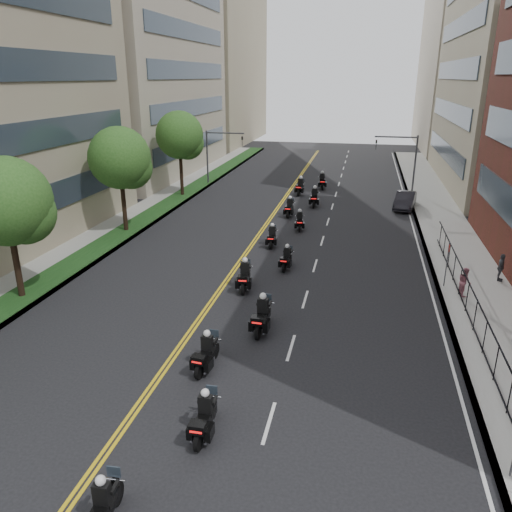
{
  "coord_description": "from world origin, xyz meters",
  "views": [
    {
      "loc": [
        5.68,
        -8.54,
        10.9
      ],
      "look_at": [
        0.41,
        15.83,
        1.88
      ],
      "focal_mm": 35.0,
      "sensor_mm": 36.0,
      "label": 1
    }
  ],
  "objects": [
    {
      "name": "motorcycle_4",
      "position": [
        -0.17,
        15.64,
        0.7
      ],
      "size": [
        0.69,
        2.41,
        1.78
      ],
      "rotation": [
        0.0,
        0.0,
        0.11
      ],
      "color": "black",
      "rests_on": "ground"
    },
    {
      "name": "motorcycle_7",
      "position": [
        1.26,
        27.37,
        0.62
      ],
      "size": [
        0.64,
        2.14,
        1.58
      ],
      "rotation": [
        0.0,
        0.0,
        0.13
      ],
      "color": "black",
      "rests_on": "ground"
    },
    {
      "name": "pedestrian_c",
      "position": [
        13.5,
        19.44,
        0.93
      ],
      "size": [
        0.63,
        0.99,
        1.56
      ],
      "primitive_type": "imported",
      "rotation": [
        0.0,
        0.0,
        1.27
      ],
      "color": "#393B40",
      "rests_on": "sidewalk_right"
    },
    {
      "name": "building_left_far",
      "position": [
        -22.0,
        78.0,
        13.0
      ],
      "size": [
        16.0,
        28.0,
        26.0
      ],
      "primitive_type": "cube",
      "color": "gray",
      "rests_on": "ground"
    },
    {
      "name": "motorcycle_8",
      "position": [
        -0.05,
        30.99,
        0.67
      ],
      "size": [
        0.53,
        2.29,
        1.69
      ],
      "rotation": [
        0.0,
        0.0,
        -0.03
      ],
      "color": "black",
      "rests_on": "ground"
    },
    {
      "name": "iron_fence",
      "position": [
        11.0,
        12.0,
        0.9
      ],
      "size": [
        0.05,
        28.0,
        1.5
      ],
      "color": "black",
      "rests_on": "sidewalk_right"
    },
    {
      "name": "motorcycle_1",
      "position": [
        1.3,
        3.98,
        0.65
      ],
      "size": [
        0.51,
        2.22,
        1.64
      ],
      "rotation": [
        0.0,
        0.0,
        0.01
      ],
      "color": "black",
      "rests_on": "ground"
    },
    {
      "name": "parked_sedan",
      "position": [
        9.4,
        35.6,
        0.73
      ],
      "size": [
        2.28,
        4.63,
        1.46
      ],
      "primitive_type": "imported",
      "rotation": [
        0.0,
        0.0,
        -0.17
      ],
      "color": "black",
      "rests_on": "ground"
    },
    {
      "name": "motorcycle_5",
      "position": [
        1.56,
        19.16,
        0.6
      ],
      "size": [
        0.53,
        2.06,
        1.52
      ],
      "rotation": [
        0.0,
        0.0,
        -0.07
      ],
      "color": "black",
      "rests_on": "ground"
    },
    {
      "name": "motorcycle_6",
      "position": [
        -0.06,
        23.11,
        0.63
      ],
      "size": [
        0.56,
        2.16,
        1.59
      ],
      "rotation": [
        0.0,
        0.0,
        0.07
      ],
      "color": "black",
      "rests_on": "ground"
    },
    {
      "name": "building_right_far",
      "position": [
        21.5,
        78.0,
        13.0
      ],
      "size": [
        15.0,
        28.0,
        26.0
      ],
      "primitive_type": "cube",
      "color": "#AA9F89",
      "rests_on": "ground"
    },
    {
      "name": "motorcycle_9",
      "position": [
        1.61,
        34.76,
        0.73
      ],
      "size": [
        0.59,
        2.51,
        1.85
      ],
      "rotation": [
        0.0,
        0.0,
        0.04
      ],
      "color": "black",
      "rests_on": "ground"
    },
    {
      "name": "sidewalk_right",
      "position": [
        12.0,
        25.0,
        0.07
      ],
      "size": [
        4.0,
        90.0,
        0.15
      ],
      "primitive_type": "cube",
      "color": "gray",
      "rests_on": "ground"
    },
    {
      "name": "motorcycle_11",
      "position": [
        1.6,
        42.34,
        0.72
      ],
      "size": [
        0.74,
        2.45,
        1.81
      ],
      "rotation": [
        0.0,
        0.0,
        0.13
      ],
      "color": "black",
      "rests_on": "ground"
    },
    {
      "name": "motorcycle_2",
      "position": [
        0.18,
        7.68,
        0.65
      ],
      "size": [
        0.61,
        2.23,
        1.65
      ],
      "rotation": [
        0.0,
        0.0,
        -0.09
      ],
      "color": "black",
      "rests_on": "ground"
    },
    {
      "name": "motorcycle_0",
      "position": [
        -0.13,
        0.0,
        0.63
      ],
      "size": [
        0.53,
        2.17,
        1.6
      ],
      "rotation": [
        0.0,
        0.0,
        0.05
      ],
      "color": "black",
      "rests_on": "ground"
    },
    {
      "name": "street_trees",
      "position": [
        -11.05,
        18.61,
        5.13
      ],
      "size": [
        4.4,
        38.4,
        7.98
      ],
      "color": "black",
      "rests_on": "ground"
    },
    {
      "name": "traffic_signal_left",
      "position": [
        -9.54,
        42.0,
        3.7
      ],
      "size": [
        4.09,
        0.2,
        5.6
      ],
      "color": "#3F3F44",
      "rests_on": "ground"
    },
    {
      "name": "motorcycle_3",
      "position": [
        1.7,
        11.19,
        0.72
      ],
      "size": [
        0.58,
        2.48,
        1.83
      ],
      "rotation": [
        0.0,
        0.0,
        -0.04
      ],
      "color": "black",
      "rests_on": "ground"
    },
    {
      "name": "grass_strip",
      "position": [
        -11.2,
        25.0,
        0.17
      ],
      "size": [
        2.0,
        90.0,
        0.04
      ],
      "primitive_type": "cube",
      "color": "#123312",
      "rests_on": "sidewalk_left"
    },
    {
      "name": "building_left_mid",
      "position": [
        -21.98,
        48.0,
        17.0
      ],
      "size": [
        16.11,
        28.0,
        34.0
      ],
      "color": "#AA9F89",
      "rests_on": "ground"
    },
    {
      "name": "traffic_signal_right",
      "position": [
        9.54,
        42.0,
        3.7
      ],
      "size": [
        4.09,
        0.2,
        5.6
      ],
      "color": "#3F3F44",
      "rests_on": "ground"
    },
    {
      "name": "sidewalk_left",
      "position": [
        -12.0,
        25.0,
        0.07
      ],
      "size": [
        4.0,
        90.0,
        0.15
      ],
      "primitive_type": "cube",
      "color": "gray",
      "rests_on": "ground"
    },
    {
      "name": "pedestrian_b",
      "position": [
        11.2,
        16.96,
        0.91
      ],
      "size": [
        0.72,
        0.84,
        1.52
      ],
      "primitive_type": "imported",
      "rotation": [
        0.0,
        0.0,
        1.79
      ],
      "color": "#8C4C59",
      "rests_on": "sidewalk_right"
    },
    {
      "name": "motorcycle_10",
      "position": [
        -0.22,
        39.1,
        0.72
      ],
      "size": [
        0.6,
        2.47,
        1.82
      ],
      "rotation": [
        0.0,
        0.0,
        -0.05
      ],
      "color": "black",
      "rests_on": "ground"
    }
  ]
}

